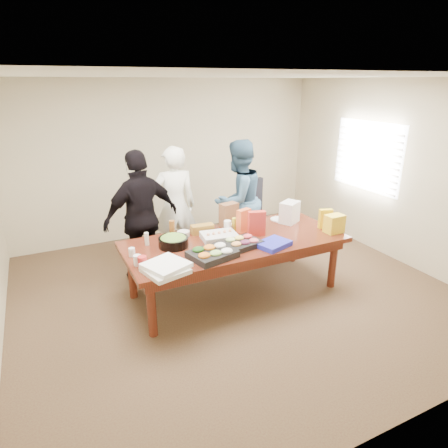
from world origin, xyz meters
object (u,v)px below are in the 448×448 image
person_right (238,200)px  sheet_cake (219,236)px  salad_bowl (173,242)px  conference_table (235,266)px  office_chair (257,218)px  person_center (175,206)px

person_right → sheet_cake: (-0.75, -0.89, -0.14)m
sheet_cake → salad_bowl: salad_bowl is taller
sheet_cake → salad_bowl: 0.60m
person_right → conference_table: bearing=41.3°
conference_table → sheet_cake: size_ratio=6.37×
person_right → sheet_cake: bearing=31.1°
conference_table → office_chair: office_chair is taller
person_center → salad_bowl: 1.15m
person_center → sheet_cake: person_center is taller
sheet_cake → office_chair: bearing=47.9°
conference_table → salad_bowl: bearing=170.1°
office_chair → sheet_cake: (-1.14, -0.98, 0.24)m
sheet_cake → person_center: bearing=108.1°
salad_bowl → sheet_cake: bearing=-2.8°
person_center → person_right: (0.96, -0.21, 0.03)m
person_right → salad_bowl: 1.60m
person_right → office_chair: bearing=172.8°
person_right → salad_bowl: bearing=13.6°
conference_table → person_right: (0.57, 1.00, 0.55)m
person_center → person_right: size_ratio=0.97×
person_center → salad_bowl: person_center is taller
office_chair → salad_bowl: (-1.74, -0.95, 0.26)m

